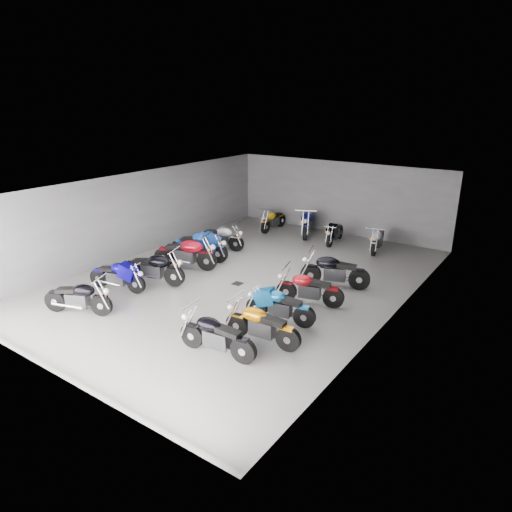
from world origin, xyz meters
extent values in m
plane|color=gray|center=(0.00, 0.00, 0.00)|extent=(14.00, 14.00, 0.00)
cube|color=slate|center=(0.00, 7.00, 1.60)|extent=(10.00, 0.10, 3.20)
cube|color=slate|center=(-5.00, 0.00, 1.60)|extent=(0.10, 14.00, 3.20)
cube|color=slate|center=(5.00, 0.00, 1.60)|extent=(0.10, 14.00, 3.20)
cube|color=black|center=(0.00, 0.00, 3.22)|extent=(10.00, 14.00, 0.04)
cube|color=black|center=(0.00, -0.50, 0.01)|extent=(0.32, 0.32, 0.01)
cylinder|color=black|center=(-1.71, -4.55, 0.32)|extent=(0.63, 0.37, 0.63)
cylinder|color=black|center=(-3.03, -5.11, 0.32)|extent=(0.64, 0.39, 0.63)
cube|color=#2D2D30|center=(-2.37, -4.83, 0.42)|extent=(0.71, 0.53, 0.40)
ellipsoid|color=black|center=(-2.17, -4.74, 0.73)|extent=(0.77, 0.63, 0.36)
cube|color=black|center=(-2.66, -4.96, 0.69)|extent=(0.66, 0.49, 0.18)
cylinder|color=black|center=(-2.13, -2.93, 0.31)|extent=(0.64, 0.27, 0.62)
cylinder|color=black|center=(-3.50, -3.27, 0.31)|extent=(0.64, 0.29, 0.62)
cube|color=#2D2D30|center=(-2.82, -3.10, 0.41)|extent=(0.69, 0.44, 0.39)
ellipsoid|color=#0E0589|center=(-2.61, -3.05, 0.72)|extent=(0.74, 0.54, 0.35)
cube|color=black|center=(-3.12, -3.18, 0.68)|extent=(0.64, 0.41, 0.18)
cylinder|color=black|center=(-1.55, -1.83, 0.35)|extent=(0.70, 0.36, 0.69)
cylinder|color=black|center=(-3.03, -2.33, 0.35)|extent=(0.71, 0.38, 0.69)
cube|color=#2D2D30|center=(-2.29, -2.08, 0.45)|extent=(0.77, 0.53, 0.43)
ellipsoid|color=black|center=(-2.07, -2.00, 0.80)|extent=(0.83, 0.65, 0.39)
cube|color=black|center=(-2.62, -2.19, 0.76)|extent=(0.72, 0.50, 0.20)
cylinder|color=black|center=(-1.63, -0.13, 0.36)|extent=(0.73, 0.39, 0.73)
cylinder|color=black|center=(-3.17, -0.70, 0.36)|extent=(0.74, 0.41, 0.73)
cube|color=#2D2D30|center=(-2.40, -0.42, 0.48)|extent=(0.81, 0.58, 0.45)
ellipsoid|color=maroon|center=(-2.17, -0.33, 0.84)|extent=(0.88, 0.69, 0.41)
cube|color=black|center=(-2.74, -0.54, 0.80)|extent=(0.76, 0.54, 0.21)
cylinder|color=black|center=(-1.81, 0.73, 0.36)|extent=(0.73, 0.31, 0.72)
cylinder|color=black|center=(-3.39, 0.34, 0.36)|extent=(0.74, 0.34, 0.72)
cube|color=#2D2D30|center=(-2.60, 0.53, 0.47)|extent=(0.79, 0.50, 0.45)
ellipsoid|color=blue|center=(-2.36, 0.59, 0.83)|extent=(0.85, 0.62, 0.41)
cube|color=black|center=(-2.95, 0.45, 0.79)|extent=(0.74, 0.47, 0.21)
cylinder|color=black|center=(-2.09, 2.17, 0.32)|extent=(0.65, 0.27, 0.64)
cylinder|color=black|center=(-3.51, 1.84, 0.32)|extent=(0.66, 0.29, 0.64)
cube|color=#2D2D30|center=(-2.80, 2.00, 0.42)|extent=(0.70, 0.44, 0.40)
ellipsoid|color=#BBBAC1|center=(-2.59, 2.05, 0.74)|extent=(0.76, 0.55, 0.36)
cube|color=black|center=(-3.11, 1.93, 0.70)|extent=(0.66, 0.41, 0.18)
cylinder|color=black|center=(1.56, -4.36, 0.32)|extent=(0.65, 0.20, 0.64)
cylinder|color=black|center=(3.00, -4.21, 0.32)|extent=(0.65, 0.22, 0.64)
cube|color=#2D2D30|center=(2.28, -4.29, 0.42)|extent=(0.68, 0.37, 0.40)
ellipsoid|color=black|center=(2.06, -4.31, 0.74)|extent=(0.72, 0.47, 0.36)
cube|color=black|center=(2.60, -4.26, 0.70)|extent=(0.64, 0.34, 0.18)
cylinder|color=black|center=(2.13, -3.29, 0.32)|extent=(0.65, 0.19, 0.64)
cylinder|color=black|center=(3.57, -3.16, 0.32)|extent=(0.65, 0.21, 0.64)
cube|color=#2D2D30|center=(2.85, -3.23, 0.42)|extent=(0.67, 0.36, 0.40)
ellipsoid|color=#CC7807|center=(2.63, -3.25, 0.74)|extent=(0.71, 0.46, 0.36)
cube|color=black|center=(3.17, -3.20, 0.70)|extent=(0.63, 0.33, 0.18)
cylinder|color=black|center=(1.92, -2.13, 0.31)|extent=(0.63, 0.23, 0.61)
cylinder|color=black|center=(3.29, -1.88, 0.31)|extent=(0.63, 0.25, 0.61)
cube|color=#2D2D30|center=(2.60, -2.00, 0.40)|extent=(0.67, 0.40, 0.38)
ellipsoid|color=#1769AB|center=(2.40, -2.04, 0.71)|extent=(0.71, 0.50, 0.35)
cube|color=black|center=(2.91, -1.95, 0.67)|extent=(0.62, 0.37, 0.17)
cylinder|color=black|center=(2.01, -0.70, 0.31)|extent=(0.64, 0.29, 0.63)
cylinder|color=black|center=(3.39, -0.33, 0.31)|extent=(0.64, 0.31, 0.63)
cube|color=#2D2D30|center=(2.70, -0.52, 0.41)|extent=(0.69, 0.45, 0.39)
ellipsoid|color=maroon|center=(2.49, -0.57, 0.73)|extent=(0.75, 0.55, 0.35)
cube|color=black|center=(3.00, -0.44, 0.69)|extent=(0.65, 0.42, 0.18)
cylinder|color=black|center=(1.99, 0.85, 0.34)|extent=(0.70, 0.36, 0.69)
cylinder|color=black|center=(3.47, 1.37, 0.34)|extent=(0.70, 0.38, 0.69)
cube|color=#2D2D30|center=(2.73, 1.11, 0.45)|extent=(0.77, 0.53, 0.43)
ellipsoid|color=black|center=(2.51, 1.03, 0.80)|extent=(0.83, 0.65, 0.39)
cube|color=black|center=(3.05, 1.22, 0.75)|extent=(0.72, 0.50, 0.20)
cylinder|color=black|center=(-2.55, 4.94, 0.31)|extent=(0.15, 0.62, 0.62)
cylinder|color=black|center=(-2.60, 6.34, 0.31)|extent=(0.16, 0.62, 0.62)
cube|color=#2D2D30|center=(-2.57, 5.64, 0.41)|extent=(0.31, 0.64, 0.39)
ellipsoid|color=#ECB00F|center=(-2.57, 5.43, 0.71)|extent=(0.41, 0.67, 0.35)
cube|color=black|center=(-2.58, 5.95, 0.68)|extent=(0.29, 0.60, 0.18)
cylinder|color=black|center=(-0.58, 5.09, 0.37)|extent=(0.43, 0.73, 0.73)
cylinder|color=black|center=(-1.24, 6.62, 0.37)|extent=(0.45, 0.74, 0.73)
cube|color=#2D2D30|center=(-0.91, 5.86, 0.48)|extent=(0.61, 0.82, 0.46)
ellipsoid|color=navy|center=(-0.81, 5.62, 0.85)|extent=(0.73, 0.90, 0.41)
cube|color=black|center=(-1.05, 6.19, 0.80)|extent=(0.57, 0.77, 0.21)
cylinder|color=black|center=(0.73, 4.78, 0.29)|extent=(0.20, 0.60, 0.59)
cylinder|color=black|center=(0.55, 6.10, 0.29)|extent=(0.22, 0.60, 0.59)
cube|color=#2D2D30|center=(0.64, 5.44, 0.39)|extent=(0.36, 0.63, 0.37)
ellipsoid|color=black|center=(0.67, 5.24, 0.68)|extent=(0.45, 0.67, 0.33)
cube|color=black|center=(0.60, 5.74, 0.64)|extent=(0.33, 0.59, 0.17)
cylinder|color=black|center=(2.63, 4.78, 0.31)|extent=(0.23, 0.63, 0.61)
cylinder|color=black|center=(2.38, 6.14, 0.31)|extent=(0.25, 0.63, 0.61)
cube|color=#2D2D30|center=(2.50, 5.46, 0.40)|extent=(0.39, 0.66, 0.38)
ellipsoid|color=silver|center=(2.54, 5.25, 0.71)|extent=(0.49, 0.71, 0.35)
cube|color=black|center=(2.45, 5.76, 0.67)|extent=(0.37, 0.62, 0.17)
camera|label=1|loc=(8.51, -11.56, 5.81)|focal=32.00mm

